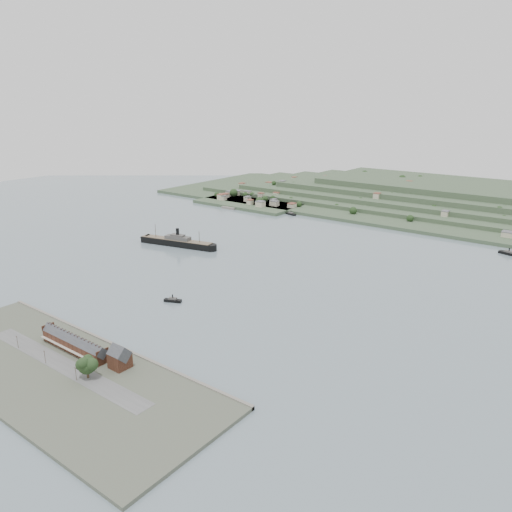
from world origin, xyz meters
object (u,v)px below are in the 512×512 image
Objects in this scene: steamship at (175,242)px; tugboat at (173,300)px; terrace_row at (74,343)px; gabled_building at (120,358)px; fig_tree at (87,365)px.

tugboat is (109.39, -107.37, -2.71)m from steamship.
tugboat is (-12.01, 91.20, -5.37)m from terrace_row.
gabled_building is 1.07× the size of fig_tree.
fig_tree is at bearing -22.96° from terrace_row.
steamship is (-121.41, 198.58, -2.67)m from terrace_row.
fig_tree is (-4.73, -17.90, 1.84)m from gabled_building.
tugboat is at bearing 119.59° from gabled_building.
steamship is at bearing 135.53° from tugboat.
gabled_building is at bearing -60.41° from tugboat.
terrace_row is 4.23× the size of fig_tree.
fig_tree reaches higher than tugboat.
terrace_row is at bearing -58.56° from steamship.
fig_tree is at bearing -54.03° from steamship.
fig_tree reaches higher than terrace_row.
tugboat is 1.04× the size of fig_tree.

